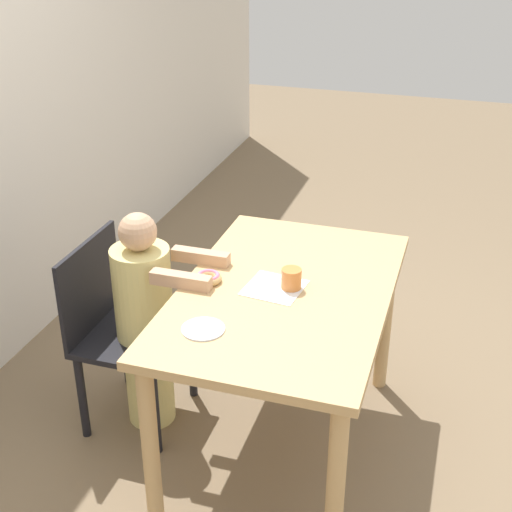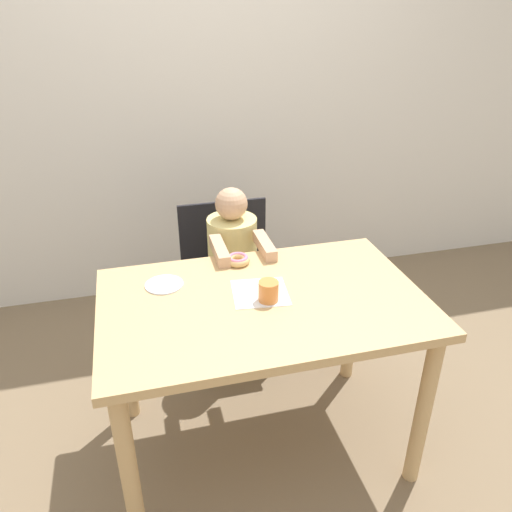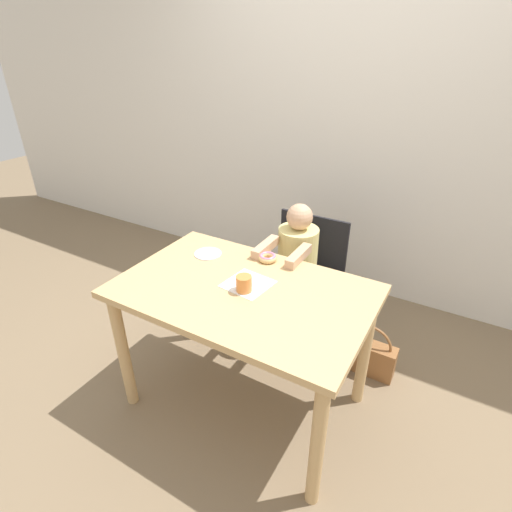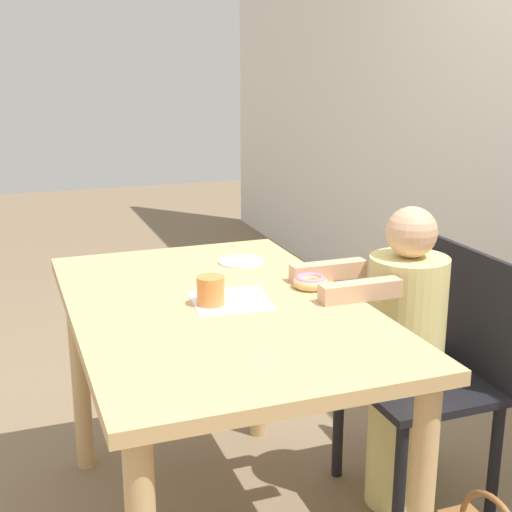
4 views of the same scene
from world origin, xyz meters
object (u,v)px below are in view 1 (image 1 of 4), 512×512
Objects in this scene: child_figure at (146,322)px; donut at (208,277)px; chair at (122,328)px; handbag at (201,335)px; cup at (291,279)px.

donut is at bearing -97.68° from child_figure.
child_figure reaches higher than donut.
handbag is (0.50, -0.14, -0.32)m from chair.
handbag is 4.22× the size of cup.
cup is (-0.49, -0.58, 0.67)m from handbag.
donut is 0.88m from handbag.
donut is at bearing 98.23° from cup.
chair is 0.84× the size of child_figure.
donut is 1.27× the size of cup.
cup is at bearing -130.59° from handbag.
cup reaches higher than chair.
child_figure is at bearing 177.00° from handbag.
child_figure is 0.67m from cup.
handbag is (0.54, 0.27, -0.65)m from donut.
cup is at bearing -89.51° from child_figure.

